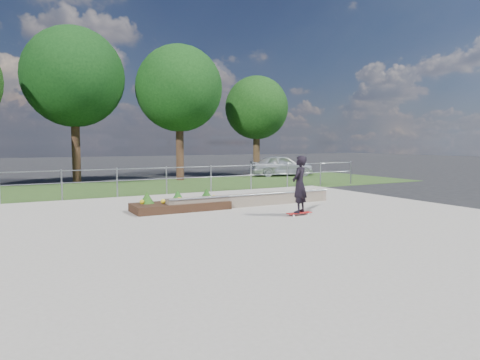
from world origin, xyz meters
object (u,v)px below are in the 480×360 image
object	(u,v)px
grind_ledge	(252,200)
planter_bed	(180,204)
parked_car	(281,166)
skateboarder	(300,185)

from	to	relation	value
grind_ledge	planter_bed	xyz separation A→B (m)	(-2.46, 0.30, -0.02)
grind_ledge	parked_car	size ratio (longest dim) A/B	1.47
grind_ledge	parked_car	distance (m)	13.71
planter_bed	parked_car	bearing A→B (deg)	44.04
grind_ledge	parked_car	bearing A→B (deg)	52.14
grind_ledge	parked_car	world-z (taller)	parked_car
grind_ledge	skateboarder	size ratio (longest dim) A/B	3.45
grind_ledge	planter_bed	world-z (taller)	planter_bed
planter_bed	skateboarder	xyz separation A→B (m)	(2.71, -2.60, 0.72)
parked_car	skateboarder	bearing A→B (deg)	164.40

